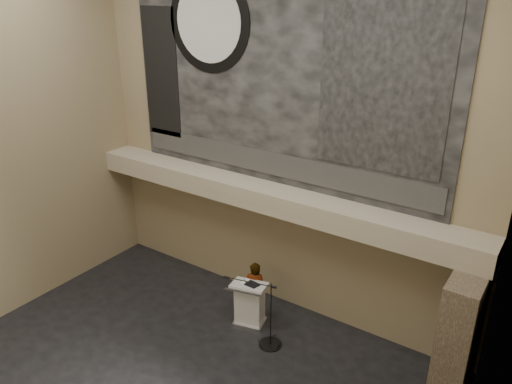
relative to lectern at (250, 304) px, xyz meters
The scene contains 17 objects.
wall_back 3.91m from the lectern, 96.29° to the left, with size 10.00×0.02×8.50m, color #8D7D59.
wall_right 6.69m from the lectern, 29.33° to the right, with size 0.02×8.00×8.50m, color #8D7D59.
soffit 2.55m from the lectern, 99.14° to the left, with size 10.00×0.80×0.50m, color tan.
sprinkler_left 2.86m from the lectern, 154.79° to the left, with size 0.04×0.04×0.06m, color #B2893D.
sprinkler_right 2.87m from the lectern, 24.95° to the left, with size 0.04×0.04×0.06m, color #B2893D.
banner 5.30m from the lectern, 96.44° to the left, with size 8.00×0.05×5.00m, color black.
banner_text_strip 3.32m from the lectern, 96.65° to the left, with size 7.76×0.02×0.55m, color #2D2D2D.
banner_clock_rim 6.56m from the lectern, 148.28° to the left, with size 2.30×2.30×0.02m, color black.
banner_clock_face 6.55m from the lectern, 148.71° to the left, with size 1.84×1.84×0.02m, color silver.
banner_building_print 5.84m from the lectern, 27.95° to the left, with size 2.60×0.02×3.60m, color black.
banner_brick_print 6.12m from the lectern, 161.29° to the left, with size 1.10×0.02×3.20m, color black.
stone_pier 4.60m from the lectern, ahead, with size 0.60×1.40×2.70m, color #45382A.
lectern is the anchor object (origin of this frame).
binder 0.57m from the lectern, 11.72° to the right, with size 0.30×0.24×0.04m, color black.
papers 0.56m from the lectern, behind, with size 0.21×0.28×0.01m, color white.
speaker_person 0.39m from the lectern, 103.53° to the left, with size 0.53×0.35×1.46m, color white.
mic_stand 0.94m from the lectern, 25.79° to the right, with size 1.33×0.53×1.61m.
Camera 1 is at (5.77, -5.26, 7.49)m, focal length 35.00 mm.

